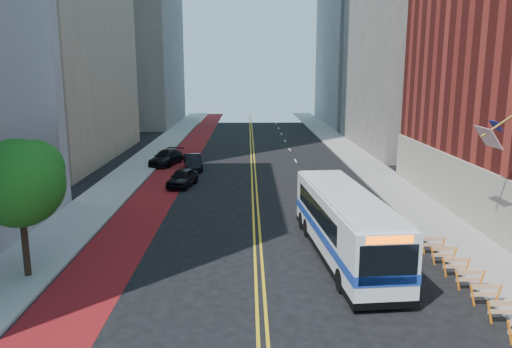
{
  "coord_description": "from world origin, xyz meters",
  "views": [
    {
      "loc": [
        -0.54,
        -17.0,
        9.94
      ],
      "look_at": [
        -0.13,
        8.0,
        4.73
      ],
      "focal_mm": 35.0,
      "sensor_mm": 36.0,
      "label": 1
    }
  ],
  "objects": [
    {
      "name": "car_b",
      "position": [
        -6.19,
        33.11,
        0.78
      ],
      "size": [
        2.52,
        4.96,
        1.56
      ],
      "primitive_type": "imported",
      "rotation": [
        0.0,
        0.0,
        0.19
      ],
      "color": "black",
      "rests_on": "ground"
    },
    {
      "name": "sidewalk_right",
      "position": [
        12.0,
        30.0,
        0.07
      ],
      "size": [
        4.0,
        140.0,
        0.15
      ],
      "primitive_type": "cube",
      "color": "gray",
      "rests_on": "ground"
    },
    {
      "name": "car_a",
      "position": [
        -6.26,
        25.55,
        0.77
      ],
      "size": [
        2.72,
        4.79,
        1.54
      ],
      "primitive_type": "imported",
      "rotation": [
        0.0,
        0.0,
        -0.21
      ],
      "color": "black",
      "rests_on": "ground"
    },
    {
      "name": "street_tree",
      "position": [
        -11.24,
        6.04,
        4.91
      ],
      "size": [
        4.2,
        4.2,
        6.7
      ],
      "color": "black",
      "rests_on": "sidewalk_left"
    },
    {
      "name": "ground",
      "position": [
        0.0,
        0.0,
        0.0
      ],
      "size": [
        160.0,
        160.0,
        0.0
      ],
      "primitive_type": "plane",
      "color": "black",
      "rests_on": "ground"
    },
    {
      "name": "transit_bus",
      "position": [
        4.63,
        8.62,
        1.87
      ],
      "size": [
        3.91,
        13.22,
        3.58
      ],
      "rotation": [
        0.0,
        0.0,
        0.08
      ],
      "color": "silver",
      "rests_on": "ground"
    },
    {
      "name": "construction_barriers",
      "position": [
        9.6,
        3.42,
        0.68
      ],
      "size": [
        1.42,
        10.91,
        1.0
      ],
      "color": "orange",
      "rests_on": "ground"
    },
    {
      "name": "bus_lane_paint",
      "position": [
        -8.1,
        30.0,
        0.0
      ],
      "size": [
        3.6,
        140.0,
        0.01
      ],
      "primitive_type": "cube",
      "color": "maroon",
      "rests_on": "ground"
    },
    {
      "name": "sidewalk_left",
      "position": [
        -12.0,
        30.0,
        0.07
      ],
      "size": [
        4.0,
        140.0,
        0.15
      ],
      "primitive_type": "cube",
      "color": "gray",
      "rests_on": "ground"
    },
    {
      "name": "center_line_inner",
      "position": [
        -0.18,
        30.0,
        0.0
      ],
      "size": [
        0.14,
        140.0,
        0.01
      ],
      "primitive_type": "cube",
      "color": "gold",
      "rests_on": "ground"
    },
    {
      "name": "center_line_outer",
      "position": [
        0.18,
        30.0,
        0.0
      ],
      "size": [
        0.14,
        140.0,
        0.01
      ],
      "primitive_type": "cube",
      "color": "gold",
      "rests_on": "ground"
    },
    {
      "name": "car_c",
      "position": [
        -9.3,
        35.71,
        0.79
      ],
      "size": [
        3.56,
        5.83,
        1.58
      ],
      "primitive_type": "imported",
      "rotation": [
        0.0,
        0.0,
        -0.26
      ],
      "color": "black",
      "rests_on": "ground"
    },
    {
      "name": "lane_dashes",
      "position": [
        4.8,
        38.0,
        0.01
      ],
      "size": [
        0.14,
        98.2,
        0.01
      ],
      "color": "silver",
      "rests_on": "ground"
    }
  ]
}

